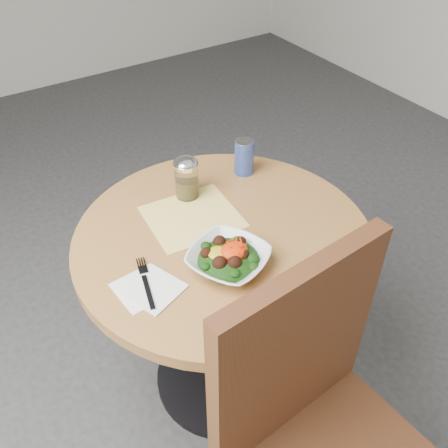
% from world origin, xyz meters
% --- Properties ---
extents(ground, '(6.00, 6.00, 0.00)m').
position_xyz_m(ground, '(0.00, 0.00, 0.00)').
color(ground, '#2D2E30').
rests_on(ground, ground).
extents(table, '(0.90, 0.90, 0.75)m').
position_xyz_m(table, '(0.00, 0.00, 0.55)').
color(table, black).
rests_on(table, ground).
extents(chair, '(0.50, 0.50, 1.05)m').
position_xyz_m(chair, '(-0.09, -0.57, 0.59)').
color(chair, '#543017').
rests_on(chair, ground).
extents(cloth_napkin, '(0.29, 0.27, 0.00)m').
position_xyz_m(cloth_napkin, '(-0.04, 0.12, 0.75)').
color(cloth_napkin, yellow).
rests_on(cloth_napkin, table).
extents(paper_napkins, '(0.18, 0.18, 0.00)m').
position_xyz_m(paper_napkins, '(-0.29, -0.07, 0.75)').
color(paper_napkins, white).
rests_on(paper_napkins, table).
extents(salad_bowl, '(0.28, 0.28, 0.08)m').
position_xyz_m(salad_bowl, '(-0.06, -0.12, 0.78)').
color(salad_bowl, silver).
rests_on(salad_bowl, table).
extents(fork, '(0.07, 0.19, 0.00)m').
position_xyz_m(fork, '(-0.28, -0.05, 0.76)').
color(fork, black).
rests_on(fork, table).
extents(spice_shaker, '(0.08, 0.08, 0.14)m').
position_xyz_m(spice_shaker, '(0.01, 0.23, 0.82)').
color(spice_shaker, silver).
rests_on(spice_shaker, table).
extents(beverage_can, '(0.07, 0.07, 0.13)m').
position_xyz_m(beverage_can, '(0.24, 0.24, 0.81)').
color(beverage_can, '#0D188F').
rests_on(beverage_can, table).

